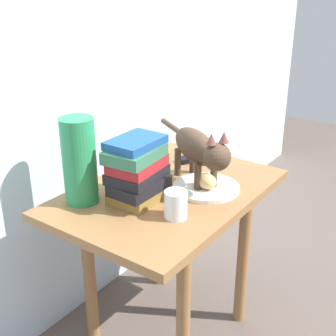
{
  "coord_description": "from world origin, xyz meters",
  "views": [
    {
      "loc": [
        -1.13,
        -0.81,
        1.26
      ],
      "look_at": [
        0.0,
        0.0,
        0.67
      ],
      "focal_mm": 48.64,
      "sensor_mm": 36.0,
      "label": 1
    }
  ],
  "objects_px": {
    "green_vase": "(79,161)",
    "tv_remote": "(196,157)",
    "book_stack": "(137,171)",
    "candle_jar": "(176,206)",
    "cat": "(199,149)",
    "plate": "(206,188)",
    "bread_roll": "(207,181)",
    "side_table": "(168,213)"
  },
  "relations": [
    {
      "from": "bread_roll",
      "to": "tv_remote",
      "type": "relative_size",
      "value": 0.53
    },
    {
      "from": "cat",
      "to": "book_stack",
      "type": "relative_size",
      "value": 2.03
    },
    {
      "from": "cat",
      "to": "green_vase",
      "type": "distance_m",
      "value": 0.4
    },
    {
      "from": "plate",
      "to": "green_vase",
      "type": "relative_size",
      "value": 0.82
    },
    {
      "from": "plate",
      "to": "tv_remote",
      "type": "height_order",
      "value": "tv_remote"
    },
    {
      "from": "candle_jar",
      "to": "side_table",
      "type": "bearing_deg",
      "value": 42.52
    },
    {
      "from": "side_table",
      "to": "candle_jar",
      "type": "relative_size",
      "value": 9.25
    },
    {
      "from": "plate",
      "to": "book_stack",
      "type": "relative_size",
      "value": 1.09
    },
    {
      "from": "candle_jar",
      "to": "plate",
      "type": "bearing_deg",
      "value": 6.5
    },
    {
      "from": "plate",
      "to": "candle_jar",
      "type": "distance_m",
      "value": 0.22
    },
    {
      "from": "cat",
      "to": "candle_jar",
      "type": "distance_m",
      "value": 0.26
    },
    {
      "from": "bread_roll",
      "to": "candle_jar",
      "type": "relative_size",
      "value": 0.94
    },
    {
      "from": "book_stack",
      "to": "green_vase",
      "type": "relative_size",
      "value": 0.75
    },
    {
      "from": "side_table",
      "to": "green_vase",
      "type": "bearing_deg",
      "value": 142.22
    },
    {
      "from": "green_vase",
      "to": "book_stack",
      "type": "bearing_deg",
      "value": -52.21
    },
    {
      "from": "bread_roll",
      "to": "tv_remote",
      "type": "bearing_deg",
      "value": 39.36
    },
    {
      "from": "cat",
      "to": "candle_jar",
      "type": "height_order",
      "value": "cat"
    },
    {
      "from": "bread_roll",
      "to": "book_stack",
      "type": "height_order",
      "value": "book_stack"
    },
    {
      "from": "tv_remote",
      "to": "plate",
      "type": "bearing_deg",
      "value": -115.9
    },
    {
      "from": "cat",
      "to": "tv_remote",
      "type": "xyz_separation_m",
      "value": [
        0.19,
        0.13,
        -0.12
      ]
    },
    {
      "from": "book_stack",
      "to": "candle_jar",
      "type": "bearing_deg",
      "value": -97.87
    },
    {
      "from": "green_vase",
      "to": "bread_roll",
      "type": "bearing_deg",
      "value": -44.88
    },
    {
      "from": "green_vase",
      "to": "tv_remote",
      "type": "bearing_deg",
      "value": -11.79
    },
    {
      "from": "green_vase",
      "to": "plate",
      "type": "bearing_deg",
      "value": -42.58
    },
    {
      "from": "green_vase",
      "to": "candle_jar",
      "type": "distance_m",
      "value": 0.33
    },
    {
      "from": "side_table",
      "to": "tv_remote",
      "type": "bearing_deg",
      "value": 13.65
    },
    {
      "from": "candle_jar",
      "to": "book_stack",
      "type": "bearing_deg",
      "value": 82.13
    },
    {
      "from": "cat",
      "to": "green_vase",
      "type": "height_order",
      "value": "green_vase"
    },
    {
      "from": "side_table",
      "to": "book_stack",
      "type": "height_order",
      "value": "book_stack"
    },
    {
      "from": "plate",
      "to": "book_stack",
      "type": "height_order",
      "value": "book_stack"
    },
    {
      "from": "candle_jar",
      "to": "green_vase",
      "type": "bearing_deg",
      "value": 105.97
    },
    {
      "from": "plate",
      "to": "bread_roll",
      "type": "xyz_separation_m",
      "value": [
        -0.01,
        -0.01,
        0.03
      ]
    },
    {
      "from": "candle_jar",
      "to": "tv_remote",
      "type": "height_order",
      "value": "candle_jar"
    },
    {
      "from": "cat",
      "to": "candle_jar",
      "type": "bearing_deg",
      "value": -163.99
    },
    {
      "from": "bread_roll",
      "to": "book_stack",
      "type": "xyz_separation_m",
      "value": [
        -0.18,
        0.15,
        0.06
      ]
    },
    {
      "from": "side_table",
      "to": "tv_remote",
      "type": "relative_size",
      "value": 5.24
    },
    {
      "from": "green_vase",
      "to": "tv_remote",
      "type": "distance_m",
      "value": 0.54
    },
    {
      "from": "bread_roll",
      "to": "candle_jar",
      "type": "height_order",
      "value": "candle_jar"
    },
    {
      "from": "bread_roll",
      "to": "candle_jar",
      "type": "xyz_separation_m",
      "value": [
        -0.2,
        -0.02,
        -0.0
      ]
    },
    {
      "from": "green_vase",
      "to": "candle_jar",
      "type": "xyz_separation_m",
      "value": [
        0.09,
        -0.3,
        -0.1
      ]
    },
    {
      "from": "cat",
      "to": "tv_remote",
      "type": "distance_m",
      "value": 0.26
    },
    {
      "from": "side_table",
      "to": "book_stack",
      "type": "relative_size",
      "value": 3.79
    }
  ]
}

